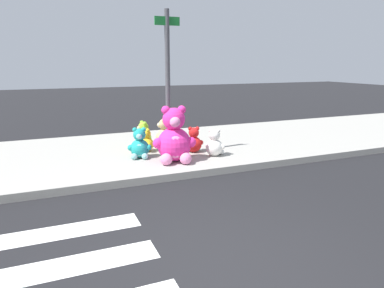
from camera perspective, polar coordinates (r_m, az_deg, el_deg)
The scene contains 10 objects.
ground_plane at distance 4.13m, azimuth 3.36°, elevation -19.81°, with size 60.00×60.00×0.00m, color black.
sidewalk at distance 8.72m, azimuth -11.71°, elevation -1.55°, with size 28.00×4.40×0.15m, color #9E9B93.
sign_pole at distance 7.93m, azimuth -3.95°, elevation 10.24°, with size 0.56×0.11×3.20m.
plush_pink_large at distance 7.52m, azimuth -2.90°, elevation 0.73°, with size 0.91×0.85×1.20m.
plush_tan at distance 9.01m, azimuth -4.59°, elevation 1.54°, with size 0.52×0.52×0.73m.
plush_teal at distance 7.91m, azimuth -8.48°, elevation -0.30°, with size 0.51×0.49×0.69m.
plush_red at distance 8.37m, azimuth 0.27°, elevation 0.37°, with size 0.46×0.44×0.62m.
plush_yellow at distance 8.47m, azimuth -7.52°, elevation 0.29°, with size 0.41×0.43×0.57m.
plush_lime at distance 9.02m, azimuth -7.96°, elevation 1.26°, with size 0.45×0.50×0.65m.
plush_white at distance 8.04m, azimuth 3.69°, elevation -0.12°, with size 0.46×0.45×0.64m.
Camera 1 is at (-1.54, -3.11, 2.24)m, focal length 32.90 mm.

